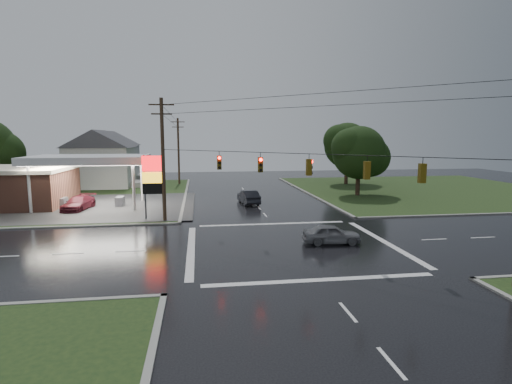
{
  "coord_description": "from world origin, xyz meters",
  "views": [
    {
      "loc": [
        -6.37,
        -26.88,
        7.67
      ],
      "look_at": [
        -1.62,
        6.08,
        3.0
      ],
      "focal_mm": 28.0,
      "sensor_mm": 36.0,
      "label": 1
    }
  ],
  "objects": [
    {
      "name": "tree_ne_near",
      "position": [
        14.14,
        21.99,
        5.56
      ],
      "size": [
        7.99,
        6.8,
        8.98
      ],
      "color": "black",
      "rests_on": "ground"
    },
    {
      "name": "utility_pole_n",
      "position": [
        -9.5,
        38.0,
        5.47
      ],
      "size": [
        2.2,
        0.32,
        10.5
      ],
      "color": "#382619",
      "rests_on": "ground"
    },
    {
      "name": "car_pump",
      "position": [
        -18.89,
        16.43,
        0.73
      ],
      "size": [
        2.85,
        5.32,
        1.47
      ],
      "primitive_type": "imported",
      "rotation": [
        0.0,
        0.0,
        -0.16
      ],
      "color": "#4F121B",
      "rests_on": "ground"
    },
    {
      "name": "car_north",
      "position": [
        -0.8,
        17.81,
        0.78
      ],
      "size": [
        2.26,
        4.94,
        1.57
      ],
      "primitive_type": "imported",
      "rotation": [
        0.0,
        0.0,
        3.27
      ],
      "color": "black",
      "rests_on": "ground"
    },
    {
      "name": "house_near",
      "position": [
        -20.95,
        36.0,
        4.41
      ],
      "size": [
        11.05,
        8.48,
        8.6
      ],
      "color": "silver",
      "rests_on": "ground"
    },
    {
      "name": "grass_ne",
      "position": [
        26.0,
        26.0,
        0.04
      ],
      "size": [
        36.0,
        36.0,
        0.08
      ],
      "primitive_type": "cube",
      "color": "#1C3116",
      "rests_on": "ground"
    },
    {
      "name": "grass_nw",
      "position": [
        -26.0,
        26.0,
        0.04
      ],
      "size": [
        36.0,
        36.0,
        0.08
      ],
      "primitive_type": "cube",
      "color": "#1C3116",
      "rests_on": "ground"
    },
    {
      "name": "gas_station",
      "position": [
        -25.68,
        19.7,
        2.55
      ],
      "size": [
        26.2,
        18.0,
        5.6
      ],
      "color": "#2D2D2D",
      "rests_on": "ground"
    },
    {
      "name": "utility_pole_nw",
      "position": [
        -9.5,
        9.5,
        5.72
      ],
      "size": [
        2.2,
        0.32,
        11.0
      ],
      "color": "#382619",
      "rests_on": "ground"
    },
    {
      "name": "house_far",
      "position": [
        -21.95,
        48.0,
        4.41
      ],
      "size": [
        11.05,
        8.48,
        8.6
      ],
      "color": "silver",
      "rests_on": "ground"
    },
    {
      "name": "ground",
      "position": [
        0.0,
        0.0,
        0.0
      ],
      "size": [
        120.0,
        120.0,
        0.0
      ],
      "primitive_type": "plane",
      "color": "black",
      "rests_on": "ground"
    },
    {
      "name": "car_crossing",
      "position": [
        2.98,
        0.02,
        0.7
      ],
      "size": [
        4.26,
        2.06,
        1.4
      ],
      "primitive_type": "imported",
      "rotation": [
        0.0,
        0.0,
        1.47
      ],
      "color": "slate",
      "rests_on": "ground"
    },
    {
      "name": "tree_ne_far",
      "position": [
        17.15,
        33.99,
        6.18
      ],
      "size": [
        8.46,
        7.2,
        9.8
      ],
      "color": "black",
      "rests_on": "ground"
    },
    {
      "name": "traffic_signals",
      "position": [
        0.02,
        -0.02,
        6.48
      ],
      "size": [
        26.87,
        26.87,
        1.47
      ],
      "color": "black",
      "rests_on": "ground"
    },
    {
      "name": "pylon_sign",
      "position": [
        -10.5,
        10.5,
        4.01
      ],
      "size": [
        2.0,
        0.35,
        6.0
      ],
      "color": "#59595E",
      "rests_on": "ground"
    }
  ]
}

